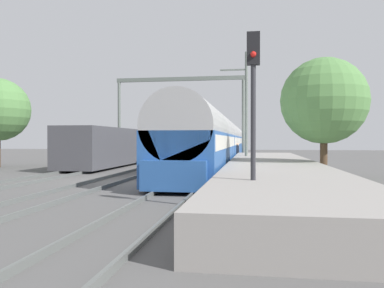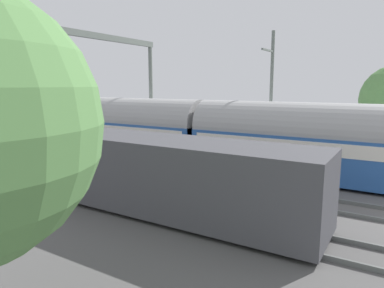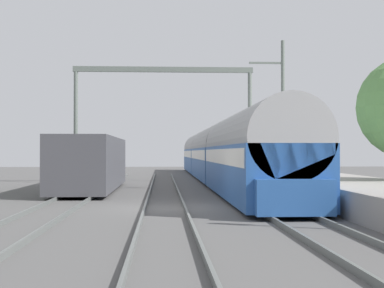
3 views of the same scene
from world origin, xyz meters
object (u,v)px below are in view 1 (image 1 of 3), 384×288
(person_crossing, at_px, (238,151))
(railway_signal_far, at_px, (244,130))
(freight_car, at_px, (110,147))
(passenger_train, at_px, (224,140))
(catenary_gantry, at_px, (180,101))
(railway_signal_near, at_px, (253,97))

(person_crossing, distance_m, railway_signal_far, 11.41)
(freight_car, xyz_separation_m, railway_signal_far, (9.71, 16.76, 1.66))
(passenger_train, bearing_deg, catenary_gantry, -144.94)
(passenger_train, distance_m, railway_signal_near, 27.55)
(person_crossing, bearing_deg, passenger_train, -158.98)
(passenger_train, xyz_separation_m, person_crossing, (1.57, -4.88, -0.94))
(person_crossing, relative_size, railway_signal_far, 0.35)
(person_crossing, xyz_separation_m, railway_signal_near, (1.25, -22.51, 2.15))
(freight_car, bearing_deg, catenary_gantry, 63.14)
(person_crossing, bearing_deg, railway_signal_near, 6.39)
(passenger_train, height_order, railway_signal_near, railway_signal_near)
(passenger_train, bearing_deg, freight_car, -126.77)
(passenger_train, xyz_separation_m, catenary_gantry, (-3.89, -2.73, 3.63))
(freight_car, relative_size, railway_signal_far, 2.66)
(railway_signal_far, bearing_deg, freight_car, -120.08)
(railway_signal_near, bearing_deg, catenary_gantry, 105.24)
(passenger_train, xyz_separation_m, railway_signal_far, (1.92, 6.34, 1.16))
(freight_car, xyz_separation_m, railway_signal_near, (10.61, -16.96, 1.71))
(railway_signal_near, distance_m, railway_signal_far, 33.73)
(railway_signal_near, height_order, railway_signal_far, railway_signal_near)
(railway_signal_far, bearing_deg, railway_signal_near, -88.46)
(freight_car, xyz_separation_m, catenary_gantry, (3.89, 7.69, 4.14))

